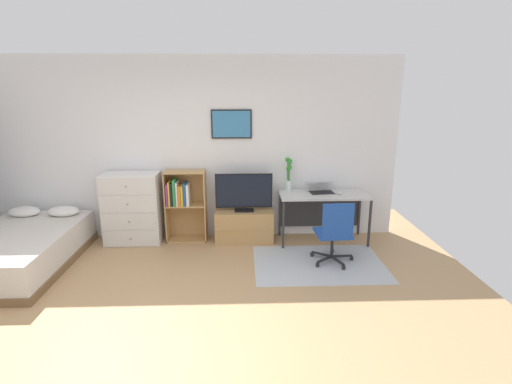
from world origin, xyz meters
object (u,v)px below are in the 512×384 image
Objects in this scene: dresser at (132,208)px; television at (244,193)px; bed at (20,249)px; office_chair at (335,231)px; computer_mouse at (340,193)px; laptop at (320,188)px; desk at (323,201)px; bamboo_vase at (289,174)px; bookshelf at (183,201)px; tv_stand at (244,225)px.

dresser is 1.25× the size of television.
bed is 4.07m from office_chair.
dresser reaches higher than bed.
computer_mouse is (3.04, -0.10, 0.23)m from dresser.
television is 1.91× the size of laptop.
desk is at bearing 152.69° from computer_mouse.
office_chair is (-0.01, -0.87, -0.14)m from desk.
bamboo_vase is (3.57, 0.89, 0.77)m from bed.
laptop is at bearing 11.70° from bed.
bed is 1.87× the size of bookshelf.
bookshelf is 2.05m from laptop.
laptop is (1.14, 0.04, 0.05)m from television.
bookshelf is 10.26× the size of computer_mouse.
bookshelf is at bearing 175.77° from computer_mouse.
desk is (1.18, 0.02, -0.15)m from television.
bed is 1.53× the size of desk.
dresser is 1.21× the size of tv_stand.
tv_stand is at bearing -171.71° from bamboo_vase.
computer_mouse is (2.30, -0.17, 0.14)m from bookshelf.
computer_mouse is (0.26, -0.13, -0.05)m from laptop.
office_chair is (1.16, -0.86, -0.30)m from television.
computer_mouse is (1.39, -0.10, 0.00)m from television.
television is (1.64, -0.01, 0.23)m from dresser.
dresser is 3.05m from computer_mouse.
television is 1.14m from laptop.
bed is 3.04m from television.
dresser is 2.07× the size of bamboo_vase.
bed is at bearing -157.12° from bookshelf.
dresser is (1.26, 0.77, 0.29)m from bed.
laptop is at bearing 1.91° from television.
laptop is at bearing 0.79° from tv_stand.
bamboo_vase is at bearing 114.10° from office_chair.
bed is 1.51m from dresser.
computer_mouse reaches higher than desk.
dresser is 10.10× the size of computer_mouse.
computer_mouse is 0.20× the size of bamboo_vase.
office_chair is at bearing -63.21° from bamboo_vase.
bed is 3.00m from tv_stand.
tv_stand is 1.23m from desk.
bookshelf is 2.28m from office_chair.
bed is 4.16m from laptop.
dresser is 1.22× the size of office_chair.
office_chair is at bearing -94.70° from laptop.
office_chair is at bearing -24.17° from bookshelf.
bamboo_vase reaches higher than desk.
office_chair is at bearing -0.82° from bed.
television is 0.73m from bamboo_vase.
bamboo_vase reaches higher than bed.
office_chair reaches higher than desk.
television is (-0.00, -0.02, 0.52)m from tv_stand.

